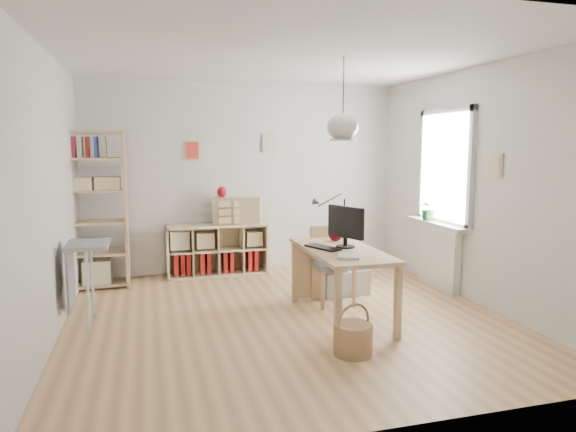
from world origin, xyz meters
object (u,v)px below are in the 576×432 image
object	(u,v)px
tall_bookshelf	(93,204)
drawer_chest	(238,210)
monitor	(346,224)
cube_shelf	(216,254)
storage_chest	(340,276)
chair	(331,260)
desk	(341,257)

from	to	relation	value
tall_bookshelf	drawer_chest	world-z (taller)	tall_bookshelf
monitor	cube_shelf	bearing A→B (deg)	94.95
tall_bookshelf	storage_chest	bearing A→B (deg)	-19.35
cube_shelf	chair	bearing A→B (deg)	-56.07
desk	tall_bookshelf	size ratio (longest dim) A/B	0.75
drawer_chest	storage_chest	bearing A→B (deg)	-32.28
chair	storage_chest	distance (m)	0.53
chair	monitor	world-z (taller)	monitor
tall_bookshelf	drawer_chest	bearing A→B (deg)	7.26
tall_bookshelf	chair	distance (m)	3.08
storage_chest	monitor	bearing A→B (deg)	-114.47
tall_bookshelf	cube_shelf	bearing A→B (deg)	10.19
desk	chair	xyz separation A→B (m)	(0.10, 0.56, -0.15)
tall_bookshelf	desk	bearing A→B (deg)	-37.01
desk	monitor	xyz separation A→B (m)	(0.06, 0.05, 0.34)
tall_bookshelf	chair	bearing A→B (deg)	-27.32
desk	tall_bookshelf	bearing A→B (deg)	142.99
storage_chest	drawer_chest	xyz separation A→B (m)	(-1.05, 1.27, 0.70)
cube_shelf	chair	world-z (taller)	chair
tall_bookshelf	chair	world-z (taller)	tall_bookshelf
desk	cube_shelf	distance (m)	2.48
cube_shelf	storage_chest	xyz separation A→B (m)	(1.37, -1.31, -0.09)
cube_shelf	storage_chest	bearing A→B (deg)	-43.77
tall_bookshelf	monitor	distance (m)	3.27
desk	storage_chest	bearing A→B (deg)	69.35
storage_chest	monitor	world-z (taller)	monitor
storage_chest	monitor	distance (m)	1.21
tall_bookshelf	drawer_chest	distance (m)	1.91
chair	drawer_chest	size ratio (longest dim) A/B	1.34
drawer_chest	cube_shelf	bearing A→B (deg)	-169.18
storage_chest	drawer_chest	distance (m)	1.79
chair	monitor	distance (m)	0.71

